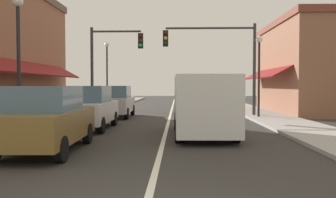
{
  "coord_description": "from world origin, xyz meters",
  "views": [
    {
      "loc": [
        0.47,
        -3.98,
        1.78
      ],
      "look_at": [
        -0.06,
        14.86,
        1.07
      ],
      "focal_mm": 38.28,
      "sensor_mm": 36.0,
      "label": 1
    }
  ],
  "objects_px": {
    "parked_car_nearest_left": "(46,119)",
    "parked_car_third_left": "(116,102)",
    "street_lamp_left_far": "(107,64)",
    "traffic_signal_mast_arm": "(221,53)",
    "street_lamp_right_mid": "(259,62)",
    "parked_car_second_left": "(89,108)",
    "street_lamp_left_near": "(18,43)",
    "van_in_lane": "(203,103)",
    "traffic_signal_left_corner": "(109,57)"
  },
  "relations": [
    {
      "from": "parked_car_third_left",
      "to": "street_lamp_left_far",
      "type": "distance_m",
      "value": 7.66
    },
    {
      "from": "parked_car_third_left",
      "to": "street_lamp_right_mid",
      "type": "xyz_separation_m",
      "value": [
        7.84,
        -0.67,
        2.14
      ]
    },
    {
      "from": "parked_car_third_left",
      "to": "street_lamp_right_mid",
      "type": "distance_m",
      "value": 8.16
    },
    {
      "from": "parked_car_third_left",
      "to": "traffic_signal_left_corner",
      "type": "relative_size",
      "value": 0.77
    },
    {
      "from": "street_lamp_left_near",
      "to": "parked_car_second_left",
      "type": "bearing_deg",
      "value": 59.21
    },
    {
      "from": "traffic_signal_mast_arm",
      "to": "van_in_lane",
      "type": "bearing_deg",
      "value": -101.39
    },
    {
      "from": "parked_car_nearest_left",
      "to": "parked_car_third_left",
      "type": "height_order",
      "value": "same"
    },
    {
      "from": "parked_car_nearest_left",
      "to": "traffic_signal_left_corner",
      "type": "bearing_deg",
      "value": 91.51
    },
    {
      "from": "street_lamp_left_far",
      "to": "traffic_signal_mast_arm",
      "type": "bearing_deg",
      "value": -39.94
    },
    {
      "from": "traffic_signal_mast_arm",
      "to": "street_lamp_left_near",
      "type": "bearing_deg",
      "value": -131.5
    },
    {
      "from": "traffic_signal_mast_arm",
      "to": "street_lamp_left_far",
      "type": "relative_size",
      "value": 1.05
    },
    {
      "from": "parked_car_second_left",
      "to": "street_lamp_right_mid",
      "type": "distance_m",
      "value": 9.58
    },
    {
      "from": "parked_car_nearest_left",
      "to": "street_lamp_left_far",
      "type": "height_order",
      "value": "street_lamp_left_far"
    },
    {
      "from": "parked_car_second_left",
      "to": "traffic_signal_mast_arm",
      "type": "bearing_deg",
      "value": 44.43
    },
    {
      "from": "traffic_signal_mast_arm",
      "to": "traffic_signal_left_corner",
      "type": "xyz_separation_m",
      "value": [
        -6.62,
        1.29,
        -0.11
      ]
    },
    {
      "from": "parked_car_second_left",
      "to": "traffic_signal_mast_arm",
      "type": "distance_m",
      "value": 8.96
    },
    {
      "from": "van_in_lane",
      "to": "street_lamp_left_near",
      "type": "relative_size",
      "value": 1.1
    },
    {
      "from": "parked_car_nearest_left",
      "to": "parked_car_third_left",
      "type": "relative_size",
      "value": 1.01
    },
    {
      "from": "street_lamp_right_mid",
      "to": "street_lamp_left_far",
      "type": "bearing_deg",
      "value": 141.72
    },
    {
      "from": "parked_car_nearest_left",
      "to": "street_lamp_left_far",
      "type": "distance_m",
      "value": 17.82
    },
    {
      "from": "van_in_lane",
      "to": "traffic_signal_mast_arm",
      "type": "xyz_separation_m",
      "value": [
        1.56,
        7.75,
        2.5
      ]
    },
    {
      "from": "traffic_signal_mast_arm",
      "to": "traffic_signal_left_corner",
      "type": "bearing_deg",
      "value": 168.98
    },
    {
      "from": "parked_car_nearest_left",
      "to": "street_lamp_left_far",
      "type": "bearing_deg",
      "value": 94.5
    },
    {
      "from": "street_lamp_right_mid",
      "to": "street_lamp_left_far",
      "type": "xyz_separation_m",
      "value": [
        -9.71,
        7.66,
        0.36
      ]
    },
    {
      "from": "parked_car_nearest_left",
      "to": "traffic_signal_mast_arm",
      "type": "distance_m",
      "value": 12.82
    },
    {
      "from": "parked_car_nearest_left",
      "to": "parked_car_second_left",
      "type": "distance_m",
      "value": 5.02
    },
    {
      "from": "traffic_signal_left_corner",
      "to": "street_lamp_right_mid",
      "type": "distance_m",
      "value": 8.86
    },
    {
      "from": "parked_car_second_left",
      "to": "parked_car_third_left",
      "type": "height_order",
      "value": "same"
    },
    {
      "from": "parked_car_nearest_left",
      "to": "van_in_lane",
      "type": "distance_m",
      "value": 5.48
    },
    {
      "from": "parked_car_second_left",
      "to": "traffic_signal_left_corner",
      "type": "height_order",
      "value": "traffic_signal_left_corner"
    },
    {
      "from": "parked_car_nearest_left",
      "to": "street_lamp_left_near",
      "type": "height_order",
      "value": "street_lamp_left_near"
    },
    {
      "from": "parked_car_second_left",
      "to": "traffic_signal_left_corner",
      "type": "xyz_separation_m",
      "value": [
        -0.54,
        7.26,
        2.66
      ]
    },
    {
      "from": "parked_car_third_left",
      "to": "traffic_signal_left_corner",
      "type": "height_order",
      "value": "traffic_signal_left_corner"
    },
    {
      "from": "parked_car_third_left",
      "to": "van_in_lane",
      "type": "bearing_deg",
      "value": -59.47
    },
    {
      "from": "parked_car_second_left",
      "to": "street_lamp_right_mid",
      "type": "relative_size",
      "value": 0.93
    },
    {
      "from": "parked_car_third_left",
      "to": "traffic_signal_left_corner",
      "type": "distance_m",
      "value": 3.24
    },
    {
      "from": "street_lamp_left_far",
      "to": "parked_car_nearest_left",
      "type": "bearing_deg",
      "value": -83.98
    },
    {
      "from": "parked_car_third_left",
      "to": "street_lamp_right_mid",
      "type": "relative_size",
      "value": 0.93
    },
    {
      "from": "van_in_lane",
      "to": "traffic_signal_left_corner",
      "type": "distance_m",
      "value": 10.63
    },
    {
      "from": "parked_car_second_left",
      "to": "traffic_signal_mast_arm",
      "type": "relative_size",
      "value": 0.77
    },
    {
      "from": "parked_car_nearest_left",
      "to": "street_lamp_left_far",
      "type": "relative_size",
      "value": 0.82
    },
    {
      "from": "van_in_lane",
      "to": "street_lamp_left_near",
      "type": "height_order",
      "value": "street_lamp_left_near"
    },
    {
      "from": "traffic_signal_mast_arm",
      "to": "traffic_signal_left_corner",
      "type": "distance_m",
      "value": 6.74
    },
    {
      "from": "parked_car_third_left",
      "to": "street_lamp_right_mid",
      "type": "height_order",
      "value": "street_lamp_right_mid"
    },
    {
      "from": "street_lamp_right_mid",
      "to": "parked_car_second_left",
      "type": "bearing_deg",
      "value": -148.65
    },
    {
      "from": "van_in_lane",
      "to": "street_lamp_left_far",
      "type": "distance_m",
      "value": 15.76
    },
    {
      "from": "van_in_lane",
      "to": "street_lamp_right_mid",
      "type": "bearing_deg",
      "value": 61.35
    },
    {
      "from": "parked_car_nearest_left",
      "to": "parked_car_third_left",
      "type": "bearing_deg",
      "value": 88.39
    },
    {
      "from": "van_in_lane",
      "to": "street_lamp_left_far",
      "type": "bearing_deg",
      "value": 112.52
    },
    {
      "from": "parked_car_second_left",
      "to": "traffic_signal_left_corner",
      "type": "relative_size",
      "value": 0.77
    }
  ]
}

